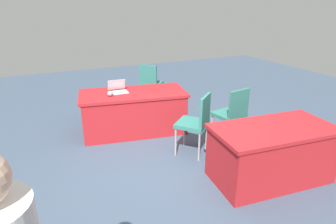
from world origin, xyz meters
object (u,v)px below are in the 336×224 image
(table_mid_left, at_px, (271,153))
(chair_tucked_right, at_px, (150,81))
(table_foreground, at_px, (134,112))
(yarn_ball, at_px, (110,94))
(chair_near_front, at_px, (197,120))
(laptop_silver, at_px, (118,90))
(chair_tucked_left, at_px, (232,112))
(scissors_red, at_px, (154,90))

(table_mid_left, distance_m, chair_tucked_right, 3.55)
(table_foreground, bearing_deg, yarn_ball, 10.21)
(chair_near_front, bearing_deg, laptop_silver, 81.09)
(table_mid_left, bearing_deg, yarn_ball, -53.37)
(chair_tucked_left, distance_m, laptop_silver, 2.02)
(table_foreground, bearing_deg, chair_tucked_left, 139.90)
(chair_near_front, relative_size, chair_tucked_left, 1.01)
(chair_near_front, relative_size, chair_tucked_right, 1.03)
(chair_near_front, distance_m, scissors_red, 1.20)
(chair_tucked_left, bearing_deg, table_mid_left, -108.06)
(chair_tucked_left, bearing_deg, yarn_ball, 139.76)
(table_mid_left, distance_m, laptop_silver, 2.76)
(chair_tucked_right, distance_m, yarn_ball, 1.89)
(chair_near_front, bearing_deg, chair_tucked_left, -34.85)
(laptop_silver, bearing_deg, chair_tucked_right, -129.96)
(chair_near_front, height_order, chair_tucked_left, chair_near_front)
(chair_tucked_left, distance_m, chair_tucked_right, 2.48)
(table_mid_left, distance_m, scissors_red, 2.34)
(chair_tucked_right, relative_size, laptop_silver, 2.89)
(table_foreground, xyz_separation_m, scissors_red, (-0.40, 0.05, 0.38))
(table_mid_left, height_order, chair_near_front, chair_near_front)
(laptop_silver, bearing_deg, table_foreground, 157.42)
(table_foreground, distance_m, yarn_ball, 0.60)
(chair_tucked_right, bearing_deg, scissors_red, -64.03)
(table_mid_left, height_order, chair_tucked_left, chair_tucked_left)
(table_foreground, distance_m, chair_near_front, 1.37)
(chair_near_front, relative_size, yarn_ball, 10.18)
(table_foreground, bearing_deg, chair_near_front, 116.74)
(table_foreground, height_order, chair_tucked_right, chair_tucked_right)
(chair_near_front, xyz_separation_m, chair_tucked_right, (-0.23, -2.52, -0.03))
(laptop_silver, xyz_separation_m, scissors_red, (-0.63, 0.16, -0.04))
(yarn_ball, bearing_deg, chair_near_front, 132.25)
(table_mid_left, relative_size, laptop_silver, 5.07)
(table_mid_left, bearing_deg, chair_tucked_right, -84.64)
(table_mid_left, distance_m, chair_near_front, 1.17)
(scissors_red, bearing_deg, yarn_ball, -112.32)
(chair_tucked_right, bearing_deg, chair_tucked_left, -34.23)
(chair_near_front, xyz_separation_m, laptop_silver, (0.85, -1.32, 0.23))
(laptop_silver, bearing_deg, chair_near_front, 124.74)
(yarn_ball, bearing_deg, table_foreground, -169.79)
(table_foreground, xyz_separation_m, chair_near_front, (-0.61, 1.21, 0.19))
(chair_near_front, relative_size, laptop_silver, 2.98)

